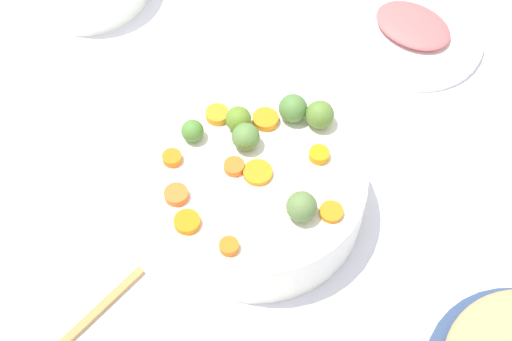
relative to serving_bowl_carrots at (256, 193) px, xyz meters
The scene contains 20 objects.
tabletop 0.05m from the serving_bowl_carrots, ahead, with size 2.40×2.40×0.02m, color white.
serving_bowl_carrots is the anchor object (origin of this frame).
carrot_slice_0 0.12m from the serving_bowl_carrots, 100.47° to the left, with size 0.03×0.03×0.01m, color orange.
carrot_slice_1 0.12m from the serving_bowl_carrots, 125.50° to the right, with size 0.02×0.02×0.01m, color orange.
carrot_slice_2 0.12m from the serving_bowl_carrots, behind, with size 0.03×0.03×0.01m, color orange.
carrot_slice_3 0.12m from the serving_bowl_carrots, 149.71° to the left, with size 0.03×0.03×0.01m, color orange.
carrot_slice_4 0.05m from the serving_bowl_carrots, 112.89° to the right, with size 0.04×0.04×0.01m, color orange.
carrot_slice_5 0.06m from the serving_bowl_carrots, 143.20° to the left, with size 0.03×0.03×0.01m, color orange.
carrot_slice_6 0.10m from the serving_bowl_carrots, ahead, with size 0.03×0.03×0.01m, color orange.
carrot_slice_7 0.10m from the serving_bowl_carrots, 63.04° to the left, with size 0.04×0.04×0.01m, color orange.
carrot_slice_8 0.12m from the serving_bowl_carrots, 50.41° to the right, with size 0.03×0.03×0.01m, color orange.
carrot_slice_9 0.12m from the serving_bowl_carrots, 157.87° to the right, with size 0.03×0.03×0.01m, color orange.
brussels_sprout_0 0.10m from the serving_bowl_carrots, 86.13° to the left, with size 0.04×0.04×0.04m, color olive.
brussels_sprout_1 0.10m from the serving_bowl_carrots, 65.44° to the right, with size 0.04×0.04×0.04m, color #5C7C41.
brussels_sprout_2 0.12m from the serving_bowl_carrots, 125.98° to the left, with size 0.03×0.03×0.03m, color #4D8333.
brussels_sprout_3 0.14m from the serving_bowl_carrots, 25.94° to the left, with size 0.04×0.04×0.04m, color #5A8131.
brussels_sprout_4 0.08m from the serving_bowl_carrots, 86.11° to the left, with size 0.04×0.04×0.04m, color #59823C.
brussels_sprout_5 0.12m from the serving_bowl_carrots, 43.72° to the left, with size 0.04×0.04×0.04m, color #4F7E3A.
ham_plate 0.42m from the serving_bowl_carrots, 33.16° to the left, with size 0.23×0.23×0.01m, color white.
ham_slice_main 0.42m from the serving_bowl_carrots, 34.15° to the left, with size 0.13×0.10×0.02m, color #C95E5E.
Camera 1 is at (-0.17, -0.50, 0.89)m, focal length 51.22 mm.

